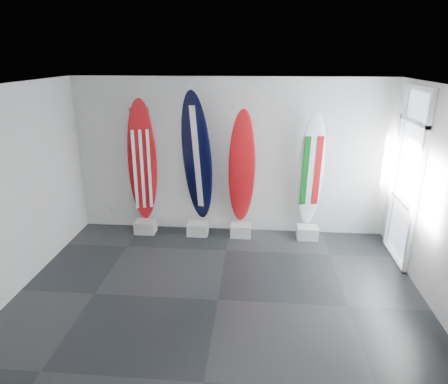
# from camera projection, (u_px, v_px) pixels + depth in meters

# --- Properties ---
(floor) EXTENTS (6.00, 6.00, 0.00)m
(floor) POSITION_uv_depth(u_px,v_px,m) (218.00, 300.00, 5.78)
(floor) COLOR black
(floor) RESTS_ON ground
(ceiling) EXTENTS (6.00, 6.00, 0.00)m
(ceiling) POSITION_uv_depth(u_px,v_px,m) (217.00, 87.00, 4.80)
(ceiling) COLOR white
(ceiling) RESTS_ON wall_back
(wall_back) EXTENTS (6.00, 0.00, 6.00)m
(wall_back) POSITION_uv_depth(u_px,v_px,m) (230.00, 157.00, 7.64)
(wall_back) COLOR white
(wall_back) RESTS_ON ground
(wall_front) EXTENTS (6.00, 0.00, 6.00)m
(wall_front) POSITION_uv_depth(u_px,v_px,m) (183.00, 324.00, 2.94)
(wall_front) COLOR white
(wall_front) RESTS_ON ground
(wall_left) EXTENTS (0.00, 5.00, 5.00)m
(wall_left) POSITION_uv_depth(u_px,v_px,m) (3.00, 197.00, 5.53)
(wall_left) COLOR white
(wall_left) RESTS_ON ground
(display_block_usa) EXTENTS (0.40, 0.30, 0.24)m
(display_block_usa) POSITION_uv_depth(u_px,v_px,m) (145.00, 227.00, 7.93)
(display_block_usa) COLOR silver
(display_block_usa) RESTS_ON floor
(surfboard_usa) EXTENTS (0.58, 0.38, 2.40)m
(surfboard_usa) POSITION_uv_depth(u_px,v_px,m) (142.00, 162.00, 7.59)
(surfboard_usa) COLOR #9F0E12
(surfboard_usa) RESTS_ON display_block_usa
(display_block_navy) EXTENTS (0.40, 0.30, 0.24)m
(display_block_navy) POSITION_uv_depth(u_px,v_px,m) (198.00, 229.00, 7.85)
(display_block_navy) COLOR silver
(display_block_navy) RESTS_ON floor
(surfboard_navy) EXTENTS (0.69, 0.62, 2.57)m
(surfboard_navy) POSITION_uv_depth(u_px,v_px,m) (197.00, 159.00, 7.48)
(surfboard_navy) COLOR black
(surfboard_navy) RESTS_ON display_block_navy
(display_block_swiss) EXTENTS (0.40, 0.30, 0.24)m
(display_block_swiss) POSITION_uv_depth(u_px,v_px,m) (241.00, 230.00, 7.78)
(display_block_swiss) COLOR silver
(display_block_swiss) RESTS_ON floor
(surfboard_swiss) EXTENTS (0.55, 0.40, 2.24)m
(surfboard_swiss) POSITION_uv_depth(u_px,v_px,m) (242.00, 168.00, 7.47)
(surfboard_swiss) COLOR #9F0E12
(surfboard_swiss) RESTS_ON display_block_swiss
(display_block_italy) EXTENTS (0.40, 0.30, 0.24)m
(display_block_italy) POSITION_uv_depth(u_px,v_px,m) (307.00, 233.00, 7.68)
(display_block_italy) COLOR silver
(display_block_italy) RESTS_ON floor
(surfboard_italy) EXTENTS (0.53, 0.33, 2.19)m
(surfboard_italy) POSITION_uv_depth(u_px,v_px,m) (311.00, 171.00, 7.37)
(surfboard_italy) COLOR white
(surfboard_italy) RESTS_ON display_block_italy
(wall_outlet) EXTENTS (0.09, 0.02, 0.13)m
(wall_outlet) POSITION_uv_depth(u_px,v_px,m) (111.00, 209.00, 8.20)
(wall_outlet) COLOR silver
(wall_outlet) RESTS_ON wall_back
(glass_door) EXTENTS (0.12, 1.16, 2.85)m
(glass_door) POSITION_uv_depth(u_px,v_px,m) (407.00, 180.00, 6.54)
(glass_door) COLOR white
(glass_door) RESTS_ON floor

